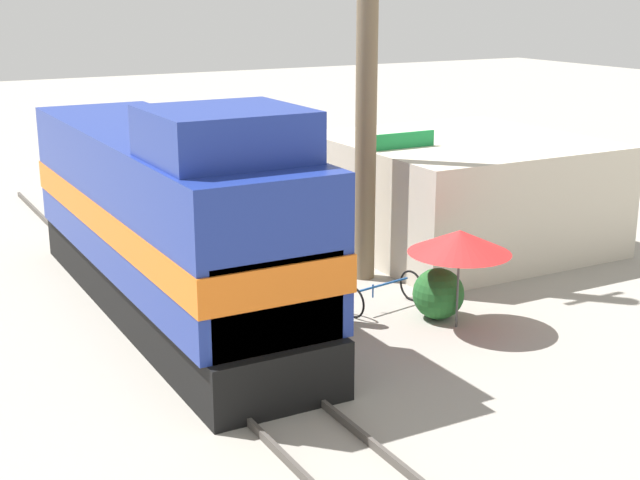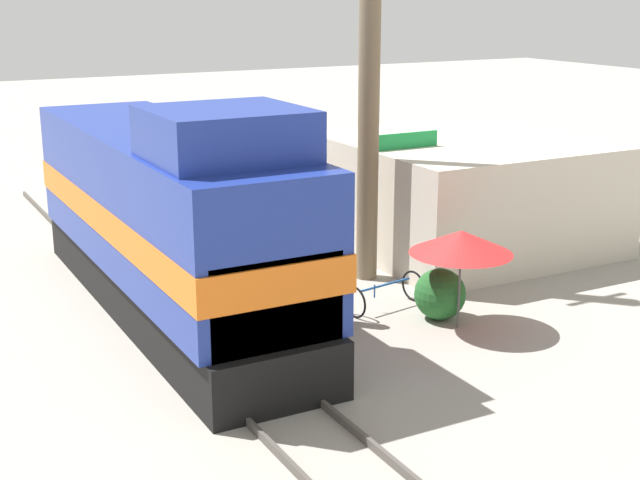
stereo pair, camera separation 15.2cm
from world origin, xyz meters
The scene contains 11 objects.
ground_plane centered at (0.00, 0.00, 0.00)m, with size 120.00×120.00×0.00m, color gray.
rail_near centered at (-0.72, 0.00, 0.07)m, with size 0.08×33.35×0.15m, color #4C4742.
rail_far centered at (0.72, 0.00, 0.07)m, with size 0.08×33.35×0.15m, color #4C4742.
locomotive centered at (0.00, 2.47, 2.20)m, with size 2.98×12.04×5.06m.
utility_pole centered at (5.23, 2.78, 5.17)m, with size 1.80×0.53×10.27m.
vendor_umbrella centered at (5.17, -1.18, 1.94)m, with size 2.23×2.23×2.20m.
billboard_sign centered at (6.88, 3.63, 2.63)m, with size 2.02×0.12×3.49m.
shrub_cluster centered at (5.13, -0.55, 0.58)m, with size 1.16×1.16×1.16m, color #236028.
person_bystander centered at (3.05, 0.27, 0.91)m, with size 0.34×0.34×1.68m.
bicycle centered at (4.38, 0.56, 0.38)m, with size 1.97×1.07×0.74m.
building_block_distant centered at (9.26, 4.11, 1.54)m, with size 6.81×6.88×3.07m, color beige.
Camera 1 is at (-6.24, -15.74, 7.13)m, focal length 50.00 mm.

